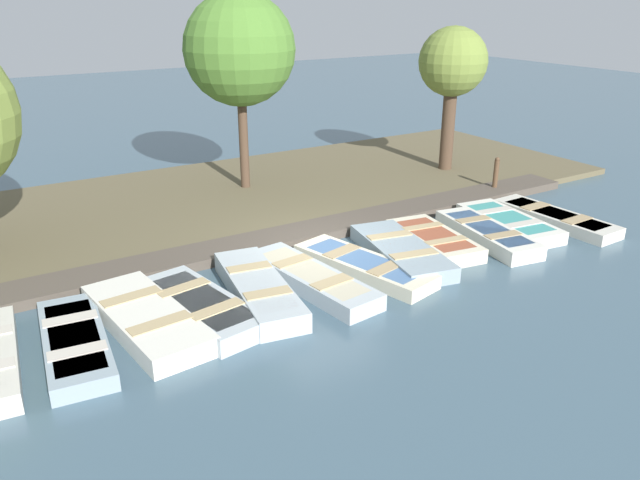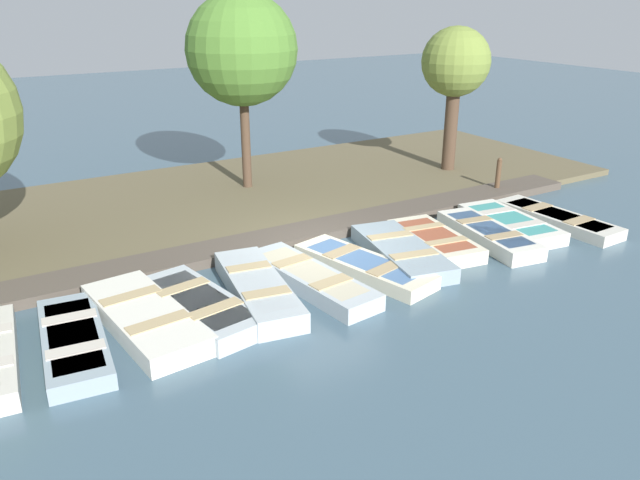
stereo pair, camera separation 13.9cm
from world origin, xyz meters
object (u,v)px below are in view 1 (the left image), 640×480
Objects in this scene: rowboat_5 at (311,279)px; park_tree_left at (239,50)px; rowboat_2 at (146,318)px; rowboat_3 at (200,307)px; rowboat_4 at (258,289)px; rowboat_11 at (555,218)px; rowboat_6 at (363,265)px; rowboat_10 at (509,223)px; rowboat_7 at (401,251)px; park_tree_center at (453,65)px; mooring_post_far at (496,176)px; rowboat_8 at (434,240)px; rowboat_1 at (75,342)px; rowboat_9 at (487,234)px.

park_tree_left is at bearing 158.69° from rowboat_5.
rowboat_2 is 1.03m from rowboat_3.
rowboat_11 is (0.18, 8.78, -0.06)m from rowboat_4.
rowboat_10 reaches higher than rowboat_6.
park_tree_left is at bearing -161.59° from rowboat_7.
rowboat_4 is at bearing -81.36° from rowboat_10.
rowboat_3 is 12.58m from park_tree_center.
rowboat_10 is 2.69× the size of mooring_post_far.
rowboat_6 is at bearing -73.73° from rowboat_8.
rowboat_7 is (-0.08, 6.04, -0.01)m from rowboat_2.
rowboat_4 is at bearing -62.00° from park_tree_center.
rowboat_10 is (-0.29, 10.99, 0.01)m from rowboat_1.
rowboat_4 is 9.72m from mooring_post_far.
rowboat_9 is 0.94× the size of rowboat_11.
rowboat_2 is 11.96m from mooring_post_far.
rowboat_8 is at bearing -62.65° from mooring_post_far.
mooring_post_far reaches higher than rowboat_2.
rowboat_3 is (-0.04, 2.32, 0.03)m from rowboat_1.
park_tree_center is at bearing 156.31° from rowboat_9.
rowboat_3 is 1.01× the size of rowboat_9.
rowboat_2 is 0.97× the size of rowboat_5.
rowboat_7 is at bearing -66.16° from mooring_post_far.
rowboat_9 is 1.14m from rowboat_10.
rowboat_6 is 0.74× the size of park_tree_center.
rowboat_5 is (0.10, 3.50, -0.01)m from rowboat_2.
rowboat_4 reaches higher than rowboat_1.
rowboat_3 is 8.68m from rowboat_10.
rowboat_6 is 7.97m from park_tree_left.
rowboat_4 is at bearing -23.19° from park_tree_left.
rowboat_6 is at bearing -2.80° from park_tree_left.
rowboat_8 is at bearing 98.19° from rowboat_1.
rowboat_1 is 12.38m from rowboat_11.
rowboat_5 is 1.36m from rowboat_6.
rowboat_6 is 1.05× the size of rowboat_7.
rowboat_9 is at bearing 95.56° from rowboat_1.
park_tree_center is at bearing 162.83° from rowboat_10.
rowboat_1 is 1.15× the size of rowboat_8.
park_tree_left reaches higher than rowboat_1.
rowboat_6 is 2.35m from rowboat_8.
rowboat_4 is 1.14× the size of rowboat_10.
rowboat_1 is 1.04× the size of rowboat_10.
mooring_post_far is (-2.57, 9.37, 0.37)m from rowboat_4.
rowboat_2 is 1.07× the size of rowboat_3.
rowboat_11 is at bearing -9.30° from park_tree_center.
rowboat_8 is 0.87× the size of rowboat_9.
rowboat_10 is (-0.17, 9.70, -0.02)m from rowboat_2.
park_tree_left is (-6.89, -3.40, 4.08)m from rowboat_9.
park_tree_center is (-5.13, 9.65, 3.40)m from rowboat_4.
rowboat_2 reaches higher than rowboat_8.
park_tree_left is at bearing 163.49° from rowboat_6.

